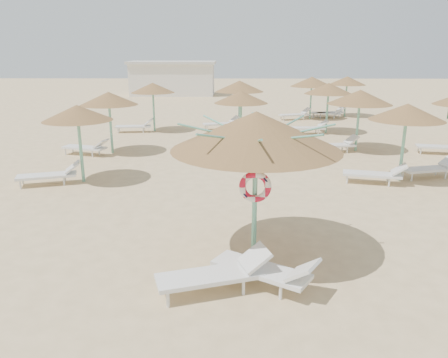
{
  "coord_description": "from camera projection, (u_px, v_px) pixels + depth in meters",
  "views": [
    {
      "loc": [
        -0.3,
        -9.0,
        4.41
      ],
      "look_at": [
        -0.46,
        1.41,
        1.3
      ],
      "focal_mm": 35.0,
      "sensor_mm": 36.0,
      "label": 1
    }
  ],
  "objects": [
    {
      "name": "lounger_main_b",
      "position": [
        267.0,
        270.0,
        8.33
      ],
      "size": [
        2.09,
        1.63,
        0.76
      ],
      "rotation": [
        0.0,
        0.0,
        -0.56
      ],
      "color": "silver",
      "rests_on": "ground"
    },
    {
      "name": "palapa_field",
      "position": [
        309.0,
        95.0,
        20.66
      ],
      "size": [
        19.3,
        19.07,
        2.71
      ],
      "color": "#6AB89C",
      "rests_on": "ground"
    },
    {
      "name": "main_palapa",
      "position": [
        256.0,
        131.0,
        8.97
      ],
      "size": [
        3.57,
        3.57,
        3.2
      ],
      "color": "#6AB89C",
      "rests_on": "ground"
    },
    {
      "name": "lounger_main_a",
      "position": [
        217.0,
        273.0,
        8.18
      ],
      "size": [
        2.24,
        1.26,
        0.78
      ],
      "rotation": [
        0.0,
        0.0,
        0.31
      ],
      "color": "silver",
      "rests_on": "ground"
    },
    {
      "name": "service_hut",
      "position": [
        173.0,
        78.0,
        43.02
      ],
      "size": [
        8.4,
        4.4,
        3.25
      ],
      "color": "silver",
      "rests_on": "ground"
    },
    {
      "name": "ground",
      "position": [
        243.0,
        252.0,
        9.88
      ],
      "size": [
        120.0,
        120.0,
        0.0
      ],
      "primitive_type": "plane",
      "color": "#D9B884",
      "rests_on": "ground"
    }
  ]
}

